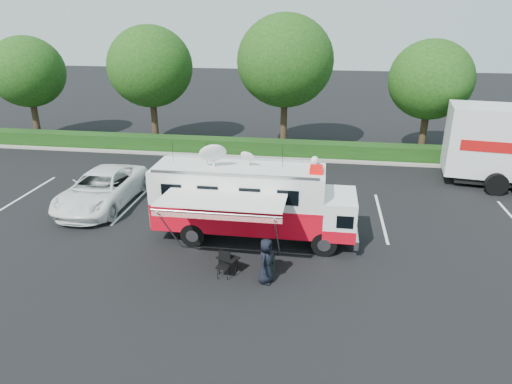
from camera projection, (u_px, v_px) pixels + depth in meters
The scene contains 10 objects.
ground_plane at pixel (254, 238), 19.14m from camera, with size 120.00×120.00×0.00m, color black.
back_border at pixel (303, 77), 29.00m from camera, with size 60.00×6.14×8.87m.
stall_lines at pixel (253, 209), 21.97m from camera, with size 24.12×5.50×0.01m.
command_truck at pixel (252, 201), 18.52m from camera, with size 8.27×2.28×3.97m.
awning at pixel (221, 203), 16.14m from camera, with size 4.51×2.35×2.73m.
white_suv at pixel (104, 205), 22.46m from camera, with size 2.79×6.05×1.68m, color white.
person at pixel (266, 282), 16.07m from camera, with size 0.82×0.53×1.67m, color black.
folding_table at pixel (228, 258), 16.44m from camera, with size 0.89×0.78×0.63m.
folding_chair at pixel (224, 262), 16.26m from camera, with size 0.50×0.52×0.93m.
trash_bin at pixel (269, 262), 16.61m from camera, with size 0.49×0.49×0.74m.
Camera 1 is at (2.60, -16.87, 8.88)m, focal length 32.00 mm.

